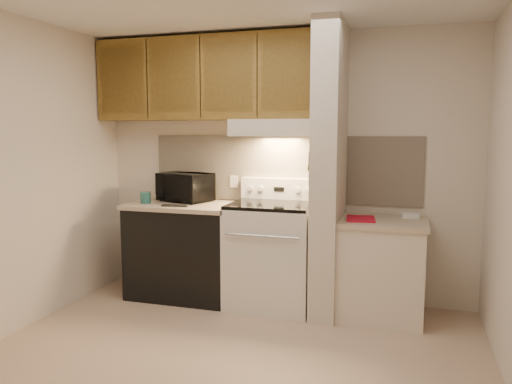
% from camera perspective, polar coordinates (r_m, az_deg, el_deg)
% --- Properties ---
extents(floor, '(3.60, 3.60, 0.00)m').
position_cam_1_polar(floor, '(3.71, -3.12, -18.54)').
color(floor, tan).
rests_on(floor, ground).
extents(wall_back, '(3.60, 2.50, 0.02)m').
position_cam_1_polar(wall_back, '(4.79, 2.96, 2.84)').
color(wall_back, beige).
rests_on(wall_back, floor).
extents(wall_left, '(0.02, 3.00, 2.50)m').
position_cam_1_polar(wall_left, '(4.33, -26.24, 1.67)').
color(wall_left, beige).
rests_on(wall_left, floor).
extents(backsplash, '(2.60, 0.02, 0.63)m').
position_cam_1_polar(backsplash, '(4.78, 2.93, 2.65)').
color(backsplash, beige).
rests_on(backsplash, wall_back).
extents(range_body, '(0.76, 0.65, 0.92)m').
position_cam_1_polar(range_body, '(4.59, 1.85, -7.35)').
color(range_body, silver).
rests_on(range_body, floor).
extents(oven_window, '(0.50, 0.01, 0.30)m').
position_cam_1_polar(oven_window, '(4.28, 0.73, -7.84)').
color(oven_window, black).
rests_on(oven_window, range_body).
extents(oven_handle, '(0.65, 0.02, 0.02)m').
position_cam_1_polar(oven_handle, '(4.20, 0.59, -5.07)').
color(oven_handle, silver).
rests_on(oven_handle, range_body).
extents(cooktop, '(0.74, 0.64, 0.03)m').
position_cam_1_polar(cooktop, '(4.50, 1.87, -1.48)').
color(cooktop, black).
rests_on(cooktop, range_body).
extents(range_backguard, '(0.76, 0.08, 0.20)m').
position_cam_1_polar(range_backguard, '(4.75, 2.77, 0.38)').
color(range_backguard, silver).
rests_on(range_backguard, range_body).
extents(range_display, '(0.10, 0.01, 0.04)m').
position_cam_1_polar(range_display, '(4.71, 2.65, 0.32)').
color(range_display, black).
rests_on(range_display, range_backguard).
extents(range_knob_left_outer, '(0.05, 0.02, 0.05)m').
position_cam_1_polar(range_knob_left_outer, '(4.79, -0.61, 0.44)').
color(range_knob_left_outer, silver).
rests_on(range_knob_left_outer, range_backguard).
extents(range_knob_left_inner, '(0.05, 0.02, 0.05)m').
position_cam_1_polar(range_knob_left_inner, '(4.76, 0.54, 0.40)').
color(range_knob_left_inner, silver).
rests_on(range_knob_left_inner, range_backguard).
extents(range_knob_right_inner, '(0.05, 0.02, 0.05)m').
position_cam_1_polar(range_knob_right_inner, '(4.67, 4.78, 0.24)').
color(range_knob_right_inner, silver).
rests_on(range_knob_right_inner, range_backguard).
extents(range_knob_right_outer, '(0.05, 0.02, 0.05)m').
position_cam_1_polar(range_knob_right_outer, '(4.65, 5.98, 0.20)').
color(range_knob_right_outer, silver).
rests_on(range_knob_right_outer, range_backguard).
extents(dishwasher_front, '(1.00, 0.63, 0.87)m').
position_cam_1_polar(dishwasher_front, '(4.90, -8.17, -6.79)').
color(dishwasher_front, black).
rests_on(dishwasher_front, floor).
extents(left_countertop, '(1.04, 0.67, 0.04)m').
position_cam_1_polar(left_countertop, '(4.81, -8.27, -1.52)').
color(left_countertop, '#BCA88E').
rests_on(left_countertop, dishwasher_front).
extents(spoon_rest, '(0.25, 0.10, 0.02)m').
position_cam_1_polar(spoon_rest, '(4.63, -9.21, -1.53)').
color(spoon_rest, black).
rests_on(spoon_rest, left_countertop).
extents(teal_jar, '(0.13, 0.13, 0.11)m').
position_cam_1_polar(teal_jar, '(4.88, -12.51, -0.62)').
color(teal_jar, '#276361').
rests_on(teal_jar, left_countertop).
extents(outlet, '(0.08, 0.01, 0.12)m').
position_cam_1_polar(outlet, '(4.92, -2.55, 1.19)').
color(outlet, beige).
rests_on(outlet, backsplash).
extents(microwave, '(0.58, 0.48, 0.28)m').
position_cam_1_polar(microwave, '(4.94, -8.13, 0.55)').
color(microwave, black).
rests_on(microwave, left_countertop).
extents(partition_pillar, '(0.22, 0.70, 2.50)m').
position_cam_1_polar(partition_pillar, '(4.35, 8.37, 2.34)').
color(partition_pillar, beige).
rests_on(partition_pillar, floor).
extents(pillar_trim, '(0.01, 0.70, 0.04)m').
position_cam_1_polar(pillar_trim, '(4.37, 6.88, 3.04)').
color(pillar_trim, brown).
rests_on(pillar_trim, partition_pillar).
extents(knife_strip, '(0.02, 0.42, 0.04)m').
position_cam_1_polar(knife_strip, '(4.32, 6.68, 3.27)').
color(knife_strip, black).
rests_on(knife_strip, partition_pillar).
extents(knife_blade_a, '(0.01, 0.03, 0.16)m').
position_cam_1_polar(knife_blade_a, '(4.17, 6.10, 1.76)').
color(knife_blade_a, silver).
rests_on(knife_blade_a, knife_strip).
extents(knife_handle_a, '(0.02, 0.02, 0.10)m').
position_cam_1_polar(knife_handle_a, '(4.17, 6.15, 3.83)').
color(knife_handle_a, black).
rests_on(knife_handle_a, knife_strip).
extents(knife_blade_b, '(0.01, 0.04, 0.18)m').
position_cam_1_polar(knife_blade_b, '(4.24, 6.29, 1.71)').
color(knife_blade_b, silver).
rests_on(knife_blade_b, knife_strip).
extents(knife_handle_b, '(0.02, 0.02, 0.10)m').
position_cam_1_polar(knife_handle_b, '(4.24, 6.34, 3.88)').
color(knife_handle_b, black).
rests_on(knife_handle_b, knife_strip).
extents(knife_blade_c, '(0.01, 0.04, 0.20)m').
position_cam_1_polar(knife_blade_c, '(4.32, 6.48, 1.67)').
color(knife_blade_c, silver).
rests_on(knife_blade_c, knife_strip).
extents(knife_handle_c, '(0.02, 0.02, 0.10)m').
position_cam_1_polar(knife_handle_c, '(4.31, 6.52, 3.93)').
color(knife_handle_c, black).
rests_on(knife_handle_c, knife_strip).
extents(knife_blade_d, '(0.01, 0.04, 0.16)m').
position_cam_1_polar(knife_blade_d, '(4.41, 6.70, 2.04)').
color(knife_blade_d, silver).
rests_on(knife_blade_d, knife_strip).
extents(knife_handle_d, '(0.02, 0.02, 0.10)m').
position_cam_1_polar(knife_handle_d, '(4.39, 6.71, 3.98)').
color(knife_handle_d, black).
rests_on(knife_handle_d, knife_strip).
extents(knife_blade_e, '(0.01, 0.04, 0.18)m').
position_cam_1_polar(knife_blade_e, '(4.49, 6.90, 2.00)').
color(knife_blade_e, silver).
rests_on(knife_blade_e, knife_strip).
extents(knife_handle_e, '(0.02, 0.02, 0.10)m').
position_cam_1_polar(knife_handle_e, '(4.46, 6.88, 4.03)').
color(knife_handle_e, black).
rests_on(knife_handle_e, knife_strip).
extents(oven_mitt, '(0.03, 0.10, 0.24)m').
position_cam_1_polar(oven_mitt, '(4.54, 7.04, 2.25)').
color(oven_mitt, gray).
rests_on(oven_mitt, partition_pillar).
extents(right_cab_base, '(0.70, 0.60, 0.81)m').
position_cam_1_polar(right_cab_base, '(4.45, 14.10, -8.74)').
color(right_cab_base, beige).
rests_on(right_cab_base, floor).
extents(right_countertop, '(0.74, 0.64, 0.04)m').
position_cam_1_polar(right_countertop, '(4.36, 14.27, -3.36)').
color(right_countertop, '#BCA88E').
rests_on(right_countertop, right_cab_base).
extents(red_folder, '(0.27, 0.35, 0.01)m').
position_cam_1_polar(red_folder, '(4.33, 11.87, -3.02)').
color(red_folder, '#B70F23').
rests_on(red_folder, right_countertop).
extents(white_box, '(0.16, 0.12, 0.04)m').
position_cam_1_polar(white_box, '(4.53, 17.18, -2.58)').
color(white_box, white).
rests_on(white_box, right_countertop).
extents(range_hood, '(0.78, 0.44, 0.15)m').
position_cam_1_polar(range_hood, '(4.57, 2.32, 7.34)').
color(range_hood, beige).
rests_on(range_hood, upper_cabinets).
extents(hood_lip, '(0.78, 0.04, 0.06)m').
position_cam_1_polar(hood_lip, '(4.36, 1.61, 6.77)').
color(hood_lip, beige).
rests_on(hood_lip, range_hood).
extents(upper_cabinets, '(2.18, 0.33, 0.77)m').
position_cam_1_polar(upper_cabinets, '(4.86, -5.62, 12.73)').
color(upper_cabinets, brown).
rests_on(upper_cabinets, wall_back).
extents(cab_door_a, '(0.46, 0.01, 0.63)m').
position_cam_1_polar(cab_door_a, '(5.09, -15.07, 12.27)').
color(cab_door_a, brown).
rests_on(cab_door_a, upper_cabinets).
extents(cab_gap_a, '(0.01, 0.01, 0.73)m').
position_cam_1_polar(cab_gap_a, '(4.95, -12.33, 12.50)').
color(cab_gap_a, black).
rests_on(cab_gap_a, upper_cabinets).
extents(cab_door_b, '(0.46, 0.01, 0.63)m').
position_cam_1_polar(cab_door_b, '(4.82, -9.43, 12.71)').
color(cab_door_b, brown).
rests_on(cab_door_b, upper_cabinets).
extents(cab_gap_b, '(0.01, 0.01, 0.73)m').
position_cam_1_polar(cab_gap_b, '(4.71, -6.39, 12.90)').
color(cab_gap_b, black).
rests_on(cab_gap_b, upper_cabinets).
extents(cab_door_c, '(0.46, 0.01, 0.63)m').
position_cam_1_polar(cab_door_c, '(4.61, -3.19, 13.06)').
color(cab_door_c, brown).
rests_on(cab_door_c, upper_cabinets).
extents(cab_gap_c, '(0.01, 0.01, 0.73)m').
position_cam_1_polar(cab_gap_c, '(4.52, 0.14, 13.19)').
color(cab_gap_c, black).
rests_on(cab_gap_c, upper_cabinets).
extents(cab_door_d, '(0.46, 0.01, 0.63)m').
position_cam_1_polar(cab_door_d, '(4.45, 3.59, 13.27)').
color(cab_door_d, brown).
rests_on(cab_door_d, upper_cabinets).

